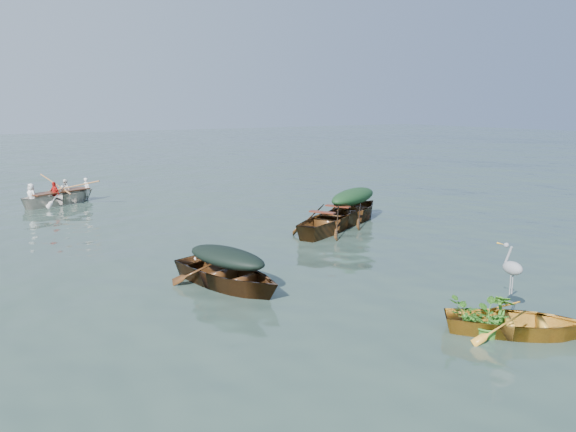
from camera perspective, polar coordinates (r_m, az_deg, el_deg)
name	(u,v)px	position (r m, az deg, el deg)	size (l,w,h in m)	color
ground	(354,266)	(13.57, 6.75, -5.10)	(140.00, 140.00, 0.00)	#32463D
yellow_dinghy	(518,334)	(10.42, 22.29, -11.06)	(1.29, 2.99, 0.79)	gold
dark_covered_boat	(227,287)	(12.06, -6.18, -7.20)	(1.43, 3.86, 0.98)	#452910
green_tarp_boat	(353,222)	(18.61, 6.58, -0.58)	(1.50, 4.82, 1.15)	#462910
open_wooden_boat	(330,231)	(17.19, 4.29, -1.54)	(1.45, 4.65, 1.10)	#5B3516
rowed_boat	(61,204)	(23.43, -22.04, 1.12)	(1.25, 4.18, 0.99)	silver
dark_tarp_cover	(227,256)	(11.86, -6.25, -4.05)	(0.79, 2.12, 0.40)	black
green_tarp_cover	(353,197)	(18.46, 6.64, 1.96)	(0.82, 2.65, 0.52)	#143218
thwart_benches	(330,213)	(17.07, 4.32, 0.34)	(0.87, 2.33, 0.04)	#531F13
heron	(512,276)	(10.64, 21.80, -5.67)	(0.28, 0.40, 0.92)	gray
dinghy_weeds	(486,292)	(10.11, 19.48, -7.33)	(0.70, 0.90, 0.60)	#216019
rowers	(59,182)	(23.31, -22.20, 3.24)	(1.13, 2.92, 0.76)	silver
oars	(60,191)	(23.35, -22.14, 2.39)	(2.60, 0.60, 0.06)	#956338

